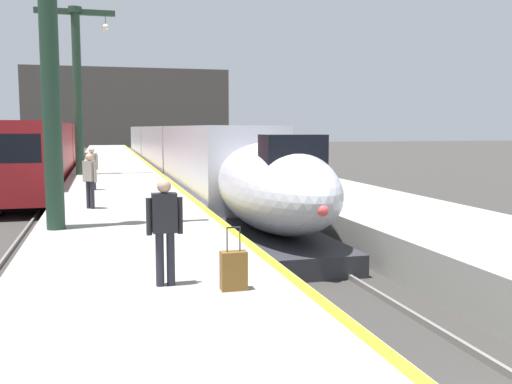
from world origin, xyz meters
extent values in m
cube|color=gray|center=(-4.05, 24.75, 0.53)|extent=(4.80, 110.00, 1.05)
cube|color=gray|center=(4.05, 24.75, 0.53)|extent=(4.80, 110.00, 1.05)
cube|color=yellow|center=(-1.77, 24.75, 1.05)|extent=(0.20, 107.80, 0.01)
cube|color=slate|center=(-0.75, 27.50, 0.06)|extent=(0.08, 110.00, 0.12)
cube|color=slate|center=(0.75, 27.50, 0.06)|extent=(0.08, 110.00, 0.12)
cube|color=slate|center=(-8.85, 27.50, 0.06)|extent=(0.08, 110.00, 0.12)
cube|color=slate|center=(-7.35, 27.50, 0.06)|extent=(0.08, 110.00, 0.12)
ellipsoid|color=silver|center=(0.00, 11.84, 1.83)|extent=(2.78, 8.16, 2.56)
cube|color=#28282D|center=(0.00, 11.43, 0.28)|extent=(2.46, 6.94, 0.55)
cube|color=black|center=(0.00, 10.00, 2.90)|extent=(1.59, 1.00, 0.90)
sphere|color=#F24C4C|center=(0.00, 7.84, 1.68)|extent=(0.28, 0.28, 0.28)
cube|color=silver|center=(0.00, 21.29, 2.08)|extent=(2.90, 14.00, 3.05)
cube|color=black|center=(-1.42, 21.29, 2.62)|extent=(0.04, 11.90, 0.80)
cube|color=black|center=(1.42, 21.29, 2.62)|extent=(0.04, 11.90, 0.80)
cube|color=silver|center=(0.00, 21.29, 0.80)|extent=(2.92, 13.30, 0.24)
cube|color=black|center=(0.00, 16.81, 0.28)|extent=(2.03, 2.20, 0.56)
cube|color=black|center=(0.00, 25.77, 0.28)|extent=(2.03, 2.20, 0.56)
cube|color=silver|center=(0.00, 37.89, 2.08)|extent=(2.90, 18.00, 3.05)
cube|color=black|center=(-1.42, 37.89, 2.62)|extent=(0.04, 15.84, 0.80)
cube|color=black|center=(1.42, 37.89, 2.62)|extent=(0.04, 15.84, 0.80)
cube|color=black|center=(0.00, 31.77, 0.28)|extent=(2.03, 2.20, 0.56)
cube|color=black|center=(0.00, 44.01, 0.28)|extent=(2.03, 2.20, 0.56)
cube|color=silver|center=(0.00, 56.49, 2.08)|extent=(2.90, 18.00, 3.05)
cube|color=black|center=(-1.42, 56.49, 2.62)|extent=(0.04, 15.84, 0.80)
cube|color=black|center=(1.42, 56.49, 2.62)|extent=(0.04, 15.84, 0.80)
cube|color=black|center=(0.00, 50.37, 0.28)|extent=(2.03, 2.20, 0.56)
cube|color=black|center=(0.00, 62.61, 0.28)|extent=(2.03, 2.20, 0.56)
cube|color=maroon|center=(-8.10, 27.87, 2.15)|extent=(2.85, 18.00, 3.30)
cube|color=black|center=(-8.10, 18.91, 2.75)|extent=(2.28, 0.08, 1.10)
cube|color=black|center=(-9.49, 27.87, 2.65)|extent=(0.04, 15.30, 0.90)
cube|color=black|center=(-6.71, 27.87, 2.65)|extent=(0.04, 15.30, 0.90)
cube|color=black|center=(-8.10, 22.11, 0.26)|extent=(2.00, 2.00, 0.52)
cube|color=black|center=(-8.10, 33.63, 0.26)|extent=(2.00, 2.00, 0.52)
cube|color=maroon|center=(-8.10, 46.47, 2.15)|extent=(2.85, 18.00, 3.30)
cylinder|color=#1E3828|center=(-5.90, 10.59, 5.39)|extent=(0.44, 0.44, 8.69)
cylinder|color=#1E3828|center=(-5.90, 27.61, 5.36)|extent=(0.44, 0.44, 8.61)
cylinder|color=#1E3828|center=(-5.90, 27.61, 9.51)|extent=(0.68, 0.68, 0.30)
cube|color=#1E3828|center=(-5.90, 27.61, 9.41)|extent=(4.00, 0.24, 0.28)
cylinder|color=#1E3828|center=(-7.40, 27.61, 9.06)|extent=(0.03, 0.03, 0.60)
sphere|color=#EFEACC|center=(-7.40, 27.61, 8.71)|extent=(0.36, 0.36, 0.36)
cylinder|color=#1E3828|center=(-4.40, 27.61, 9.06)|extent=(0.03, 0.03, 0.60)
sphere|color=#EFEACC|center=(-4.40, 27.61, 8.71)|extent=(0.36, 0.36, 0.36)
cylinder|color=#23232D|center=(-3.76, 4.77, 1.48)|extent=(0.13, 0.13, 0.85)
cylinder|color=#23232D|center=(-3.93, 4.77, 1.48)|extent=(0.13, 0.13, 0.85)
cube|color=black|center=(-3.84, 4.77, 2.21)|extent=(0.39, 0.23, 0.62)
cylinder|color=black|center=(-3.60, 4.78, 2.16)|extent=(0.09, 0.09, 0.58)
cylinder|color=black|center=(-4.08, 4.77, 2.16)|extent=(0.09, 0.09, 0.58)
sphere|color=tan|center=(-3.84, 4.77, 2.63)|extent=(0.22, 0.22, 0.22)
cylinder|color=#23232D|center=(-5.23, 19.64, 1.48)|extent=(0.13, 0.13, 0.85)
cylinder|color=#23232D|center=(-5.09, 19.54, 1.48)|extent=(0.13, 0.13, 0.85)
cube|color=gray|center=(-5.16, 19.59, 2.21)|extent=(0.44, 0.40, 0.62)
cylinder|color=gray|center=(-5.35, 19.74, 2.16)|extent=(0.09, 0.09, 0.58)
cylinder|color=gray|center=(-4.97, 19.45, 2.16)|extent=(0.09, 0.09, 0.58)
sphere|color=tan|center=(-5.16, 19.59, 2.63)|extent=(0.22, 0.22, 0.22)
cylinder|color=#23232D|center=(-5.20, 14.17, 1.48)|extent=(0.13, 0.13, 0.85)
cylinder|color=#23232D|center=(-5.08, 14.05, 1.48)|extent=(0.13, 0.13, 0.85)
cube|color=gray|center=(-5.14, 14.11, 2.21)|extent=(0.42, 0.43, 0.62)
cylinder|color=gray|center=(-5.31, 14.29, 2.16)|extent=(0.09, 0.09, 0.58)
cylinder|color=gray|center=(-4.98, 13.94, 2.16)|extent=(0.09, 0.09, 0.58)
sphere|color=tan|center=(-5.14, 14.11, 2.63)|extent=(0.22, 0.22, 0.22)
cube|color=brown|center=(-2.86, 4.26, 1.35)|extent=(0.40, 0.22, 0.60)
cylinder|color=#262628|center=(-2.96, 4.26, 1.83)|extent=(0.02, 0.02, 0.36)
cylinder|color=#262628|center=(-2.76, 4.26, 1.83)|extent=(0.02, 0.02, 0.36)
cube|color=#262628|center=(-2.86, 4.26, 2.02)|extent=(0.22, 0.03, 0.02)
cube|color=#4C4742|center=(0.00, 102.00, 7.00)|extent=(36.00, 2.00, 14.00)
camera|label=1|loc=(-4.75, -4.20, 3.53)|focal=40.62mm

